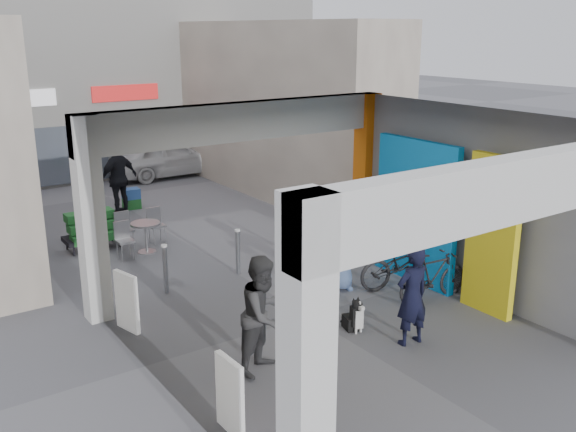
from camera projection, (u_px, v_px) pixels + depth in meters
ground at (308, 316)px, 11.11m from camera, size 90.00×90.00×0.00m
arcade_canopy at (368, 193)px, 10.10m from camera, size 6.40×6.45×6.40m
far_building at (56, 54)px, 21.02m from camera, size 18.00×4.08×8.00m
plaza_bldg_right at (281, 110)px, 18.77m from camera, size 2.00×9.00×5.00m
bollard_left at (165, 269)px, 11.97m from camera, size 0.09×0.09×0.94m
bollard_center at (238, 252)px, 12.92m from camera, size 0.09×0.09×0.92m
bollard_right at (305, 240)px, 13.69m from camera, size 0.09×0.09×0.89m
advert_board_near at (230, 395)px, 7.80m from camera, size 0.11×0.55×1.00m
advert_board_far at (127, 301)px, 10.48m from camera, size 0.21×0.55×1.00m
cafe_set at (137, 237)px, 14.36m from camera, size 1.36×1.10×0.82m
produce_stand at (93, 234)px, 14.44m from camera, size 1.26×0.68×0.83m
crate_stack at (131, 199)px, 17.67m from camera, size 0.48×0.39×0.56m
border_collie at (354, 317)px, 10.53m from camera, size 0.22×0.43×0.60m
man_with_dog at (412, 296)px, 9.95m from camera, size 0.61×0.43×1.61m
man_back_turned at (264, 314)px, 9.15m from camera, size 1.05×0.96×1.75m
man_elderly at (341, 252)px, 12.07m from camera, size 0.82×0.63×1.49m
man_crates at (119, 178)px, 16.91m from camera, size 1.25×0.84×1.98m
bicycle_front at (404, 262)px, 12.25m from camera, size 1.99×1.06×0.99m
bicycle_rear at (433, 276)px, 11.65m from camera, size 1.57×0.58×0.92m
white_van at (168, 156)px, 21.43m from camera, size 3.98×1.68×1.34m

